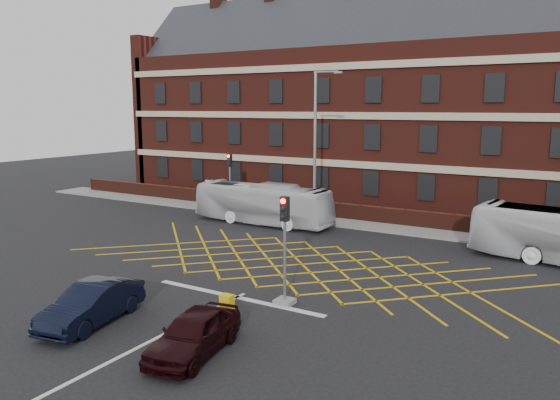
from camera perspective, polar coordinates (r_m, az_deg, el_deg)
The scene contains 15 objects.
ground at distance 25.31m, azimuth 0.12°, elevation -7.84°, with size 120.00×120.00×0.00m, color black.
victorian_building at distance 44.40m, azimuth 15.36°, elevation 9.65°, with size 51.00×12.17×20.40m.
boundary_wall at distance 36.60m, azimuth 10.63°, elevation -1.60°, with size 56.00×0.50×1.10m, color #441A12.
far_pavement at distance 35.79m, azimuth 10.04°, elevation -2.65°, with size 60.00×3.00×0.12m, color slate.
box_junction_hatching at distance 26.97m, azimuth 2.32°, elevation -6.72°, with size 11.50×0.12×0.02m, color #CC990C.
stop_line at distance 22.53m, azimuth -4.52°, elevation -10.10°, with size 8.00×0.30×0.02m, color silver.
centre_line at distance 18.06m, azimuth -17.05°, elevation -15.72°, with size 0.15×14.00×0.02m, color silver.
bus_left at distance 35.85m, azimuth -1.85°, elevation -0.38°, with size 2.26×9.66×2.69m, color silver.
car_navy at distance 20.85m, azimuth -19.07°, elevation -10.22°, with size 1.52×4.37×1.44m, color black.
car_maroon at distance 17.67m, azimuth -8.98°, elevation -13.57°, with size 1.63×4.06×1.38m, color black.
traffic_light_near at distance 21.22m, azimuth 0.49°, elevation -6.35°, with size 0.70×0.70×4.27m.
traffic_light_far at distance 39.97m, azimuth -5.25°, elevation 1.24°, with size 0.70×0.70×4.27m.
street_lamp at distance 33.95m, azimuth 3.73°, elevation 2.57°, with size 2.25×1.00×9.74m.
direction_signs at distance 41.76m, azimuth -7.16°, elevation 1.04°, with size 1.10×0.16×2.20m.
utility_cabinet at distance 20.63m, azimuth -5.57°, elevation -10.87°, with size 0.45×0.37×0.79m, color yellow.
Camera 1 is at (12.38, -20.71, 7.65)m, focal length 35.00 mm.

